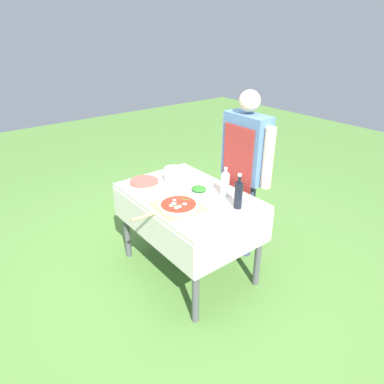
{
  "coord_description": "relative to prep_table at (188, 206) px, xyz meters",
  "views": [
    {
      "loc": [
        2.03,
        -1.56,
        2.06
      ],
      "look_at": [
        0.05,
        0.0,
        0.82
      ],
      "focal_mm": 32.0,
      "sensor_mm": 36.0,
      "label": 1
    }
  ],
  "objects": [
    {
      "name": "herb_container",
      "position": [
        0.02,
        0.1,
        0.14
      ],
      "size": [
        0.19,
        0.18,
        0.05
      ],
      "rotation": [
        0.0,
        0.0,
        0.3
      ],
      "color": "silver",
      "rests_on": "prep_table"
    },
    {
      "name": "mixing_tub",
      "position": [
        -0.27,
        0.04,
        0.18
      ],
      "size": [
        0.16,
        0.16,
        0.14
      ],
      "primitive_type": "cylinder",
      "color": "silver",
      "rests_on": "prep_table"
    },
    {
      "name": "pizza_on_peel",
      "position": [
        0.13,
        -0.21,
        0.13
      ],
      "size": [
        0.37,
        0.58,
        0.05
      ],
      "rotation": [
        0.0,
        0.0,
        -0.1
      ],
      "color": "tan",
      "rests_on": "prep_table"
    },
    {
      "name": "person_cook",
      "position": [
        0.08,
        0.58,
        0.27
      ],
      "size": [
        0.59,
        0.19,
        1.58
      ],
      "rotation": [
        0.0,
        0.0,
        3.14
      ],
      "color": "#333D56",
      "rests_on": "ground"
    },
    {
      "name": "oil_bottle",
      "position": [
        0.42,
        0.16,
        0.23
      ],
      "size": [
        0.06,
        0.06,
        0.28
      ],
      "color": "black",
      "rests_on": "prep_table"
    },
    {
      "name": "ground_plane",
      "position": [
        0.0,
        0.0,
        -0.67
      ],
      "size": [
        12.0,
        12.0,
        0.0
      ],
      "primitive_type": "plane",
      "color": "#517F38"
    },
    {
      "name": "water_bottle",
      "position": [
        0.21,
        0.22,
        0.23
      ],
      "size": [
        0.07,
        0.07,
        0.25
      ],
      "color": "silver",
      "rests_on": "prep_table"
    },
    {
      "name": "prep_table",
      "position": [
        0.0,
        0.0,
        0.0
      ],
      "size": [
        1.18,
        0.81,
        0.78
      ],
      "color": "beige",
      "rests_on": "ground"
    },
    {
      "name": "plate_stack",
      "position": [
        -0.43,
        -0.17,
        0.12
      ],
      "size": [
        0.26,
        0.26,
        0.02
      ],
      "color": "#DB4C42",
      "rests_on": "prep_table"
    }
  ]
}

